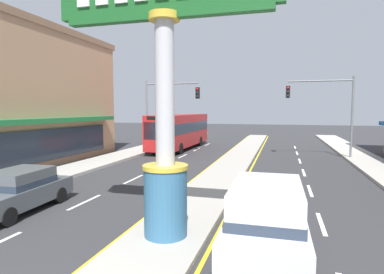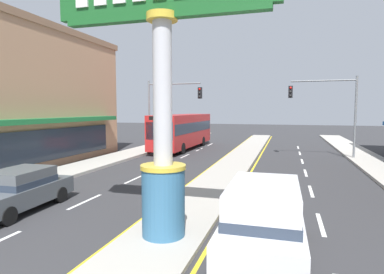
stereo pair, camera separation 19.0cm
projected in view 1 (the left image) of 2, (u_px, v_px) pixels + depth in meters
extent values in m
cube|color=#A39E93|center=(229.00, 168.00, 20.08)|extent=(2.33, 52.00, 0.14)
cube|color=#ADA89E|center=(86.00, 166.00, 20.61)|extent=(2.58, 60.00, 0.18)
cube|color=silver|center=(85.00, 202.00, 12.86)|extent=(0.14, 2.20, 0.01)
cube|color=silver|center=(134.00, 179.00, 17.08)|extent=(0.14, 2.20, 0.01)
cube|color=silver|center=(163.00, 165.00, 21.30)|extent=(0.14, 2.20, 0.01)
cube|color=silver|center=(183.00, 156.00, 25.52)|extent=(0.14, 2.20, 0.01)
cube|color=silver|center=(197.00, 150.00, 29.73)|extent=(0.14, 2.20, 0.01)
cube|color=silver|center=(207.00, 145.00, 33.95)|extent=(0.14, 2.20, 0.01)
cube|color=silver|center=(321.00, 223.00, 10.44)|extent=(0.14, 2.20, 0.01)
cube|color=silver|center=(310.00, 191.00, 14.66)|extent=(0.14, 2.20, 0.01)
cube|color=silver|center=(304.00, 172.00, 18.88)|extent=(0.14, 2.20, 0.01)
cube|color=silver|center=(300.00, 161.00, 23.10)|extent=(0.14, 2.20, 0.01)
cube|color=silver|center=(297.00, 153.00, 27.32)|extent=(0.14, 2.20, 0.01)
cube|color=silver|center=(295.00, 147.00, 31.53)|extent=(0.14, 2.20, 0.01)
cube|color=yellow|center=(208.00, 168.00, 20.45)|extent=(0.12, 52.00, 0.01)
cube|color=yellow|center=(251.00, 170.00, 19.72)|extent=(0.12, 52.00, 0.01)
cylinder|color=#33668C|center=(166.00, 202.00, 9.05)|extent=(1.23, 1.23, 1.92)
cylinder|color=gold|center=(165.00, 167.00, 8.96)|extent=(1.29, 1.29, 0.12)
cylinder|color=#B7B7BC|center=(165.00, 93.00, 8.78)|extent=(0.53, 0.53, 4.28)
cylinder|color=gold|center=(164.00, 17.00, 8.61)|extent=(0.86, 0.86, 0.20)
cube|color=#195623|center=(164.00, 16.00, 8.60)|extent=(5.85, 0.29, 0.16)
cube|color=#1E7038|center=(20.00, 122.00, 17.44)|extent=(0.90, 18.69, 0.30)
cube|color=#283342|center=(15.00, 150.00, 17.68)|extent=(0.08, 18.03, 2.00)
cylinder|color=slate|center=(147.00, 117.00, 27.58)|extent=(0.16, 0.16, 6.20)
cylinder|color=slate|center=(172.00, 84.00, 26.71)|extent=(4.62, 0.12, 0.12)
cube|color=black|center=(198.00, 93.00, 26.00)|extent=(0.32, 0.24, 0.92)
sphere|color=red|center=(197.00, 89.00, 25.84)|extent=(0.17, 0.17, 0.17)
sphere|color=black|center=(197.00, 93.00, 25.87)|extent=(0.17, 0.17, 0.17)
sphere|color=black|center=(197.00, 97.00, 25.89)|extent=(0.17, 0.17, 0.17)
cylinder|color=slate|center=(352.00, 118.00, 23.59)|extent=(0.16, 0.16, 6.20)
cylinder|color=slate|center=(320.00, 81.00, 23.97)|extent=(4.62, 0.12, 0.12)
cube|color=black|center=(288.00, 92.00, 24.51)|extent=(0.32, 0.24, 0.92)
sphere|color=red|center=(288.00, 88.00, 24.35)|extent=(0.17, 0.17, 0.17)
sphere|color=black|center=(288.00, 92.00, 24.38)|extent=(0.17, 0.17, 0.17)
sphere|color=black|center=(288.00, 96.00, 24.41)|extent=(0.17, 0.17, 0.17)
cube|color=silver|center=(266.00, 228.00, 8.15)|extent=(1.94, 4.62, 0.80)
cube|color=silver|center=(267.00, 200.00, 7.91)|extent=(1.70, 2.87, 0.80)
cube|color=#283342|center=(266.00, 211.00, 7.93)|extent=(1.74, 2.90, 0.24)
cylinder|color=black|center=(239.00, 220.00, 9.79)|extent=(0.23, 0.68, 0.68)
cylinder|color=black|center=(298.00, 225.00, 9.33)|extent=(0.23, 0.68, 0.68)
cylinder|color=black|center=(223.00, 263.00, 7.04)|extent=(0.23, 0.68, 0.68)
cylinder|color=black|center=(307.00, 274.00, 6.59)|extent=(0.23, 0.68, 0.68)
cube|color=#4C5156|center=(17.00, 196.00, 11.61)|extent=(1.99, 4.39, 0.66)
cube|color=#4C5156|center=(20.00, 178.00, 11.72)|extent=(1.66, 2.23, 0.60)
cube|color=#283342|center=(20.00, 182.00, 11.74)|extent=(1.70, 2.25, 0.24)
cylinder|color=black|center=(8.00, 217.00, 10.16)|extent=(0.25, 0.63, 0.62)
cylinder|color=black|center=(60.00, 195.00, 12.75)|extent=(0.25, 0.63, 0.62)
cylinder|color=black|center=(25.00, 193.00, 13.11)|extent=(0.25, 0.63, 0.62)
cube|color=#B21E1E|center=(180.00, 130.00, 30.11)|extent=(2.67, 11.24, 2.90)
cube|color=#283342|center=(180.00, 127.00, 30.09)|extent=(2.69, 11.01, 0.90)
cube|color=#283342|center=(157.00, 131.00, 24.79)|extent=(2.30, 0.12, 1.40)
cube|color=black|center=(157.00, 118.00, 24.70)|extent=(1.75, 0.11, 0.30)
cylinder|color=black|center=(180.00, 149.00, 26.59)|extent=(0.29, 0.96, 0.96)
cylinder|color=black|center=(155.00, 148.00, 27.24)|extent=(0.29, 0.96, 0.96)
cylinder|color=black|center=(200.00, 141.00, 32.68)|extent=(0.29, 0.96, 0.96)
cylinder|color=black|center=(179.00, 141.00, 33.34)|extent=(0.29, 0.96, 0.96)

